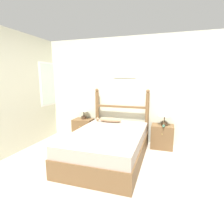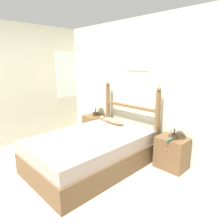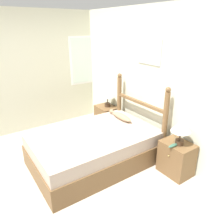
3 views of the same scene
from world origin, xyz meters
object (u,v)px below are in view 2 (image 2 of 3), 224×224
at_px(table_lamp_right, 175,121).
at_px(model_boat, 170,139).
at_px(table_lamp_left, 95,103).
at_px(nightstand_right, 172,153).
at_px(fish_pillow, 112,121).
at_px(nightstand_left, 95,127).
at_px(bed, 92,151).

xyz_separation_m(table_lamp_right, model_boat, (-0.01, -0.10, -0.27)).
bearing_deg(model_boat, table_lamp_left, 175.87).
xyz_separation_m(nightstand_right, model_boat, (0.02, -0.12, 0.29)).
bearing_deg(table_lamp_left, fish_pillow, -15.72).
relative_size(table_lamp_left, model_boat, 1.60).
height_order(table_lamp_left, model_boat, table_lamp_left).
relative_size(table_lamp_right, fish_pillow, 0.67).
bearing_deg(fish_pillow, table_lamp_right, 7.70).
relative_size(nightstand_left, nightstand_right, 1.00).
height_order(nightstand_left, table_lamp_left, table_lamp_left).
bearing_deg(fish_pillow, nightstand_right, 8.90).
relative_size(table_lamp_right, model_boat, 1.60).
relative_size(bed, table_lamp_right, 5.11).
bearing_deg(nightstand_left, table_lamp_left, 64.74).
bearing_deg(model_boat, nightstand_right, 99.88).
bearing_deg(fish_pillow, model_boat, 3.31).
height_order(bed, table_lamp_left, table_lamp_left).
distance_m(bed, nightstand_right, 1.34).
relative_size(table_lamp_left, fish_pillow, 0.67).
height_order(nightstand_right, fish_pillow, fish_pillow).
relative_size(nightstand_right, fish_pillow, 0.90).
relative_size(bed, nightstand_left, 3.80).
bearing_deg(model_boat, bed, -142.48).
bearing_deg(nightstand_right, bed, -137.93).
bearing_deg(bed, table_lamp_right, 40.52).
bearing_deg(bed, fish_pillow, 106.97).
height_order(table_lamp_left, fish_pillow, table_lamp_left).
distance_m(bed, table_lamp_right, 1.46).
height_order(model_boat, fish_pillow, model_boat).
distance_m(nightstand_left, nightstand_right, 1.99).
bearing_deg(table_lamp_left, bed, -43.24).
relative_size(nightstand_right, table_lamp_left, 1.34).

